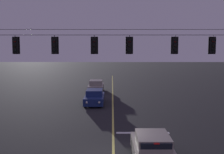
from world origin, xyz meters
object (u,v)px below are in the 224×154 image
at_px(traffic_light_leftmost, 14,45).
at_px(traffic_light_centre, 93,45).
at_px(car_oncoming_trailing, 95,86).
at_px(car_waiting_near_lane, 151,149).
at_px(car_oncoming_lead, 93,97).
at_px(traffic_light_left_inner, 53,45).
at_px(traffic_light_rightmost, 174,45).
at_px(traffic_light_far_right, 212,45).
at_px(traffic_light_right_inner, 128,45).

xyz_separation_m(traffic_light_leftmost, traffic_light_centre, (5.05, 0.00, 0.00)).
relative_size(traffic_light_leftmost, car_oncoming_trailing, 0.28).
relative_size(car_waiting_near_lane, car_oncoming_lead, 0.98).
bearing_deg(traffic_light_left_inner, traffic_light_rightmost, 0.00).
relative_size(traffic_light_centre, traffic_light_far_right, 1.00).
distance_m(traffic_light_left_inner, car_oncoming_lead, 10.34).
bearing_deg(car_waiting_near_lane, traffic_light_leftmost, 146.46).
distance_m(traffic_light_centre, car_oncoming_lead, 10.16).
xyz_separation_m(traffic_light_leftmost, traffic_light_left_inner, (2.51, 0.00, 0.00)).
distance_m(traffic_light_leftmost, traffic_light_left_inner, 2.51).
bearing_deg(car_waiting_near_lane, traffic_light_left_inner, 136.16).
distance_m(car_waiting_near_lane, car_oncoming_lead, 14.70).
distance_m(traffic_light_rightmost, car_waiting_near_lane, 7.59).
bearing_deg(traffic_light_leftmost, traffic_light_centre, 0.00).
height_order(traffic_light_left_inner, traffic_light_right_inner, same).
bearing_deg(car_oncoming_trailing, traffic_light_centre, -87.15).
bearing_deg(car_waiting_near_lane, traffic_light_centre, 119.60).
xyz_separation_m(traffic_light_rightmost, car_oncoming_lead, (-5.72, 8.87, -4.92)).
bearing_deg(traffic_light_left_inner, traffic_light_leftmost, 180.00).
relative_size(traffic_light_centre, car_waiting_near_lane, 0.28).
distance_m(traffic_light_far_right, car_oncoming_lead, 13.01).
bearing_deg(traffic_light_right_inner, traffic_light_rightmost, 0.00).
distance_m(traffic_light_leftmost, traffic_light_right_inner, 7.31).
bearing_deg(traffic_light_centre, traffic_light_rightmost, 0.00).
xyz_separation_m(traffic_light_centre, traffic_light_right_inner, (2.25, 0.00, 0.00)).
height_order(traffic_light_right_inner, traffic_light_far_right, same).
xyz_separation_m(traffic_light_rightmost, car_waiting_near_lane, (-2.12, -5.38, -4.92)).
xyz_separation_m(traffic_light_leftmost, car_oncoming_lead, (4.50, 8.87, -4.92)).
distance_m(traffic_light_centre, traffic_light_right_inner, 2.25).
height_order(traffic_light_centre, traffic_light_right_inner, same).
bearing_deg(traffic_light_right_inner, car_oncoming_trailing, 100.48).
bearing_deg(traffic_light_left_inner, traffic_light_centre, 0.00).
xyz_separation_m(traffic_light_right_inner, traffic_light_far_right, (5.34, 0.00, 0.00)).
height_order(traffic_light_leftmost, traffic_light_far_right, same).
height_order(traffic_light_centre, car_oncoming_trailing, traffic_light_centre).
height_order(traffic_light_leftmost, car_oncoming_trailing, traffic_light_leftmost).
height_order(traffic_light_left_inner, traffic_light_rightmost, same).
height_order(traffic_light_rightmost, car_oncoming_trailing, traffic_light_rightmost).
height_order(traffic_light_rightmost, traffic_light_far_right, same).
bearing_deg(traffic_light_rightmost, traffic_light_far_right, 0.00).
height_order(traffic_light_centre, traffic_light_rightmost, same).
bearing_deg(traffic_light_leftmost, traffic_light_right_inner, 0.00).
xyz_separation_m(traffic_light_left_inner, traffic_light_right_inner, (4.80, 0.00, 0.00)).
bearing_deg(car_waiting_near_lane, traffic_light_far_right, 49.84).
xyz_separation_m(car_oncoming_lead, car_oncoming_trailing, (-0.28, 7.80, 0.00)).
bearing_deg(traffic_light_leftmost, car_oncoming_lead, 63.09).
relative_size(traffic_light_leftmost, traffic_light_rightmost, 1.00).
bearing_deg(car_waiting_near_lane, traffic_light_rightmost, 68.48).
height_order(traffic_light_far_right, car_oncoming_trailing, traffic_light_far_right).
relative_size(traffic_light_right_inner, car_oncoming_lead, 0.28).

